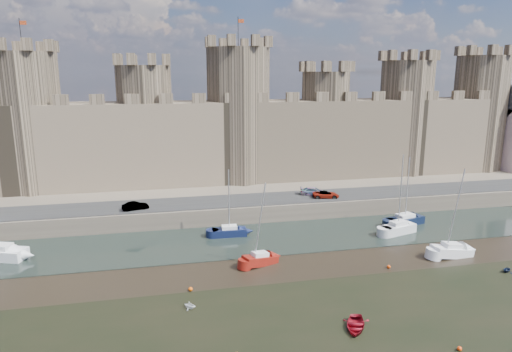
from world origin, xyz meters
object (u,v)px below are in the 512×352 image
at_px(sailboat_1, 229,231).
at_px(sailboat_2, 398,228).
at_px(sailboat_4, 260,259).
at_px(car_1, 135,206).
at_px(sailboat_0, 0,252).
at_px(car_2, 314,191).
at_px(sailboat_5, 452,250).
at_px(sailboat_3, 405,220).
at_px(car_3, 326,195).

distance_m(sailboat_1, sailboat_2, 22.85).
bearing_deg(sailboat_1, sailboat_4, -76.02).
bearing_deg(car_1, sailboat_2, -121.06).
relative_size(sailboat_0, sailboat_2, 1.04).
xyz_separation_m(car_2, sailboat_5, (9.98, -21.00, -2.36)).
height_order(car_1, sailboat_4, sailboat_4).
height_order(sailboat_2, sailboat_3, sailboat_2).
bearing_deg(car_2, sailboat_2, -130.56).
height_order(sailboat_1, sailboat_2, sailboat_2).
bearing_deg(car_1, sailboat_3, -115.30).
height_order(sailboat_1, sailboat_4, sailboat_4).
bearing_deg(sailboat_2, car_2, 105.09).
bearing_deg(sailboat_5, sailboat_2, 101.04).
distance_m(sailboat_1, sailboat_5, 27.66).
xyz_separation_m(car_2, sailboat_1, (-14.82, -8.74, -2.38)).
xyz_separation_m(sailboat_0, sailboat_5, (52.22, -10.32, -0.09)).
bearing_deg(sailboat_0, sailboat_5, 8.33).
bearing_deg(sailboat_2, sailboat_1, 153.94).
distance_m(car_2, car_3, 2.33).
height_order(car_1, sailboat_3, sailboat_3).
bearing_deg(sailboat_5, sailboat_4, 169.97).
relative_size(sailboat_2, sailboat_5, 1.02).
bearing_deg(sailboat_4, car_1, 110.49).
bearing_deg(sailboat_5, sailboat_0, 164.92).
bearing_deg(car_2, sailboat_4, 163.18).
relative_size(car_2, car_3, 1.05).
bearing_deg(sailboat_4, sailboat_5, -26.90).
distance_m(car_1, sailboat_2, 36.36).
relative_size(car_3, sailboat_3, 0.41).
bearing_deg(sailboat_4, sailboat_0, 144.26).
bearing_deg(sailboat_0, sailboat_3, 20.95).
height_order(sailboat_0, sailboat_4, sailboat_0).
height_order(sailboat_2, sailboat_5, sailboat_2).
bearing_deg(car_3, sailboat_0, 111.25).
height_order(car_2, sailboat_5, sailboat_5).
relative_size(sailboat_0, sailboat_4, 1.17).
bearing_deg(car_2, sailboat_0, 122.01).
distance_m(sailboat_4, sailboat_5, 22.92).
relative_size(car_2, sailboat_0, 0.38).
distance_m(car_2, sailboat_0, 43.63).
distance_m(car_1, car_2, 27.20).
xyz_separation_m(sailboat_1, sailboat_5, (24.79, -12.26, 0.02)).
bearing_deg(sailboat_5, car_2, 111.50).
bearing_deg(sailboat_0, sailboat_2, 17.40).
relative_size(sailboat_0, sailboat_3, 1.14).
bearing_deg(sailboat_1, car_3, 25.30).
xyz_separation_m(sailboat_1, sailboat_3, (25.38, -0.61, 0.03)).
distance_m(car_1, sailboat_5, 41.61).
bearing_deg(sailboat_4, sailboat_1, 80.77).
height_order(car_3, sailboat_1, sailboat_1).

